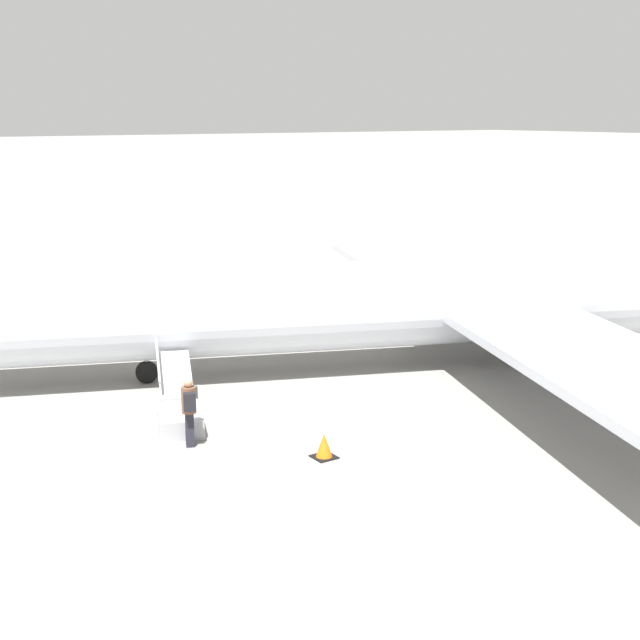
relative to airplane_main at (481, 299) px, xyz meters
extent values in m
plane|color=gray|center=(0.96, -0.39, -2.12)|extent=(600.00, 600.00, 0.00)
cylinder|color=silver|center=(0.96, -0.39, -0.02)|extent=(28.29, 13.45, 2.71)
cube|color=silver|center=(2.40, 7.15, -0.22)|extent=(8.61, 13.07, 0.27)
cube|color=silver|center=(-3.20, -6.82, -0.22)|extent=(8.61, 13.07, 0.27)
cylinder|color=black|center=(9.83, -3.94, -1.78)|extent=(0.68, 0.40, 0.67)
cylinder|color=gray|center=(9.83, -3.94, -1.34)|extent=(0.12, 0.12, 0.21)
cylinder|color=black|center=(-1.31, 1.84, -1.78)|extent=(0.68, 0.40, 0.67)
cylinder|color=gray|center=(-1.31, 1.84, -1.34)|extent=(0.12, 0.12, 0.21)
cylinder|color=black|center=(-2.22, -0.42, -1.78)|extent=(0.68, 0.40, 0.67)
cylinder|color=gray|center=(-2.22, -0.42, -1.34)|extent=(0.12, 0.12, 0.21)
cube|color=#B2B2B7|center=(10.75, 0.33, -1.87)|extent=(1.69, 2.08, 0.50)
cube|color=#B2B2B7|center=(10.00, -1.53, -1.26)|extent=(1.67, 2.41, 0.83)
cube|color=#B2B2B7|center=(10.42, -1.70, -0.76)|extent=(0.88, 2.08, 0.77)
cube|color=#23232D|center=(11.05, 1.51, -1.69)|extent=(0.29, 0.33, 0.85)
cylinder|color=brown|center=(11.05, 1.51, -0.94)|extent=(0.36, 0.36, 0.65)
sphere|color=tan|center=(11.05, 1.51, -0.50)|extent=(0.24, 0.24, 0.24)
cube|color=black|center=(11.15, 1.76, -0.91)|extent=(0.33, 0.27, 0.44)
cube|color=black|center=(8.76, 3.97, -2.10)|extent=(0.53, 0.53, 0.03)
cone|color=orange|center=(8.76, 3.97, -1.82)|extent=(0.41, 0.41, 0.59)
camera|label=1|loc=(19.85, 20.26, 5.80)|focal=50.00mm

